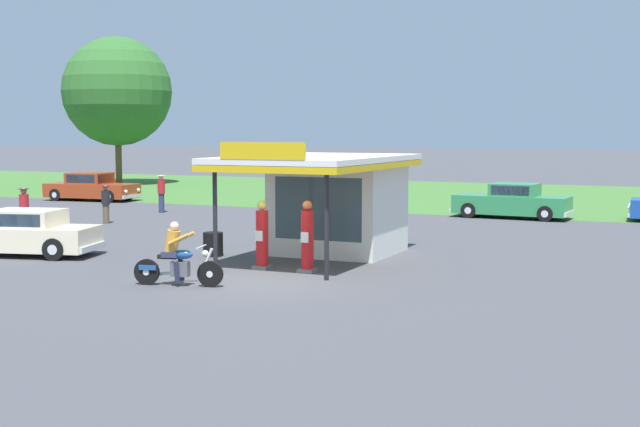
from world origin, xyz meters
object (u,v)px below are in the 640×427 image
(gas_pump_nearside, at_px, (262,238))
(bystander_admiring_sedan, at_px, (106,203))
(bystander_standing_back_lot, at_px, (24,209))
(spare_tire_stack, at_px, (213,244))
(featured_classic_sedan, at_px, (17,234))
(gas_pump_offside, at_px, (307,240))
(parked_car_back_row_centre_right, at_px, (91,188))
(parked_car_back_row_right, at_px, (512,202))
(motorcycle_with_rider, at_px, (177,259))
(bystander_chatting_near_pumps, at_px, (161,192))

(gas_pump_nearside, relative_size, bystander_admiring_sedan, 1.21)
(bystander_standing_back_lot, distance_m, spare_tire_stack, 9.39)
(featured_classic_sedan, bearing_deg, gas_pump_offside, 4.47)
(gas_pump_offside, xyz_separation_m, parked_car_back_row_centre_right, (-20.62, 16.58, -0.20))
(gas_pump_nearside, distance_m, featured_classic_sedan, 8.08)
(gas_pump_offside, distance_m, featured_classic_sedan, 9.44)
(gas_pump_offside, relative_size, featured_classic_sedan, 0.36)
(bystander_standing_back_lot, xyz_separation_m, bystander_admiring_sedan, (0.46, 4.10, -0.08))
(gas_pump_offside, bearing_deg, bystander_admiring_sedan, 148.97)
(featured_classic_sedan, xyz_separation_m, bystander_standing_back_lot, (-3.64, 4.21, 0.26))
(parked_car_back_row_right, bearing_deg, gas_pump_nearside, -101.54)
(motorcycle_with_rider, bearing_deg, featured_classic_sedan, 162.01)
(motorcycle_with_rider, distance_m, bystander_admiring_sedan, 15.00)
(parked_car_back_row_centre_right, relative_size, bystander_standing_back_lot, 3.10)
(gas_pump_nearside, distance_m, parked_car_back_row_centre_right, 25.41)
(bystander_standing_back_lot, height_order, bystander_chatting_near_pumps, bystander_chatting_near_pumps)
(parked_car_back_row_right, distance_m, spare_tire_stack, 16.16)
(bystander_chatting_near_pumps, bearing_deg, gas_pump_nearside, -46.29)
(bystander_standing_back_lot, bearing_deg, spare_tire_stack, -11.83)
(bystander_standing_back_lot, bearing_deg, gas_pump_offside, -14.92)
(featured_classic_sedan, distance_m, parked_car_back_row_centre_right, 20.63)
(gas_pump_offside, distance_m, spare_tire_stack, 4.21)
(gas_pump_nearside, distance_m, bystander_standing_back_lot, 12.19)
(gas_pump_nearside, distance_m, gas_pump_offside, 1.37)
(gas_pump_offside, relative_size, bystander_chatting_near_pumps, 1.11)
(parked_car_back_row_centre_right, distance_m, parked_car_back_row_right, 22.64)
(gas_pump_offside, distance_m, motorcycle_with_rider, 3.75)
(featured_classic_sedan, distance_m, bystander_standing_back_lot, 5.58)
(gas_pump_nearside, bearing_deg, bystander_chatting_near_pumps, 133.71)
(parked_car_back_row_right, relative_size, bystander_admiring_sedan, 3.31)
(gas_pump_offside, bearing_deg, parked_car_back_row_centre_right, 141.20)
(gas_pump_offside, distance_m, parked_car_back_row_right, 16.72)
(motorcycle_with_rider, bearing_deg, gas_pump_offside, 56.43)
(gas_pump_nearside, distance_m, motorcycle_with_rider, 3.20)
(gas_pump_offside, height_order, parked_car_back_row_right, gas_pump_offside)
(gas_pump_offside, distance_m, parked_car_back_row_centre_right, 26.47)
(gas_pump_offside, bearing_deg, spare_tire_stack, 158.12)
(parked_car_back_row_right, xyz_separation_m, bystander_standing_back_lot, (-15.08, -13.12, 0.22))
(gas_pump_offside, height_order, motorcycle_with_rider, gas_pump_offside)
(parked_car_back_row_centre_right, bearing_deg, bystander_admiring_sedan, -48.28)
(gas_pump_offside, xyz_separation_m, featured_classic_sedan, (-9.41, -0.74, -0.24))
(motorcycle_with_rider, relative_size, parked_car_back_row_right, 0.43)
(bystander_chatting_near_pumps, bearing_deg, spare_tire_stack, -49.24)
(bystander_chatting_near_pumps, bearing_deg, featured_classic_sedan, -73.84)
(gas_pump_nearside, bearing_deg, featured_classic_sedan, -174.78)
(featured_classic_sedan, bearing_deg, spare_tire_stack, 22.51)
(gas_pump_nearside, distance_m, spare_tire_stack, 2.99)
(bystander_standing_back_lot, relative_size, spare_tire_stack, 2.35)
(motorcycle_with_rider, bearing_deg, bystander_standing_back_lot, 149.01)
(parked_car_back_row_centre_right, xyz_separation_m, bystander_standing_back_lot, (7.57, -13.10, 0.22))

